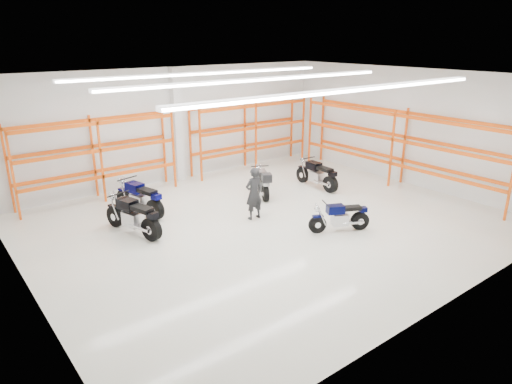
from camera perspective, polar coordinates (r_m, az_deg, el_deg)
ground at (r=14.53m, az=1.66°, el=-3.81°), size 14.00×14.00×0.00m
room_shell at (r=13.62m, az=1.72°, el=9.06°), size 14.02×12.02×4.51m
motorcycle_main at (r=13.98m, az=10.69°, el=-3.15°), size 1.77×0.98×0.94m
motorcycle_back_a at (r=13.94m, az=-14.95°, el=-3.07°), size 0.95×2.32×1.16m
motorcycle_back_b at (r=15.47m, az=-14.21°, el=-0.85°), size 0.87×2.29×1.14m
motorcycle_back_c at (r=16.69m, az=0.86°, el=1.14°), size 1.18×1.95×1.08m
motorcycle_back_d at (r=17.79m, az=7.76°, el=2.07°), size 0.74×2.22×1.09m
standing_man at (r=14.53m, az=-0.28°, el=-0.17°), size 0.63×0.41×1.72m
structural_column at (r=18.58m, az=-9.84°, el=8.21°), size 0.32×0.32×4.50m
pallet_racking_back_left at (r=17.06m, az=-19.32°, el=4.88°), size 5.67×0.87×3.00m
pallet_racking_back_right at (r=20.18m, az=-0.71°, el=7.97°), size 5.67×0.87×3.00m
pallet_racking_side at (r=18.62m, az=17.43°, el=6.27°), size 0.87×9.07×3.00m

